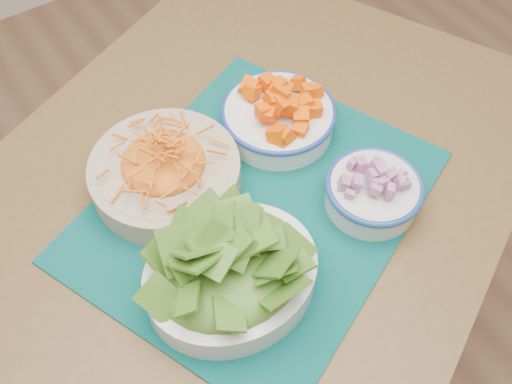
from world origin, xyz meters
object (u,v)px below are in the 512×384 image
(carrot_bowl, at_px, (164,168))
(placemat, at_px, (256,204))
(table, at_px, (221,248))
(lettuce_bowl, at_px, (231,268))
(squash_bowl, at_px, (279,110))
(onion_bowl, at_px, (374,188))

(carrot_bowl, bearing_deg, placemat, -48.57)
(table, height_order, carrot_bowl, carrot_bowl)
(lettuce_bowl, bearing_deg, squash_bowl, 47.22)
(placemat, relative_size, carrot_bowl, 1.84)
(squash_bowl, bearing_deg, carrot_bowl, -180.00)
(table, distance_m, squash_bowl, 0.24)
(carrot_bowl, distance_m, squash_bowl, 0.21)
(table, relative_size, lettuce_bowl, 5.46)
(carrot_bowl, xyz_separation_m, squash_bowl, (0.21, 0.00, 0.00))
(carrot_bowl, xyz_separation_m, onion_bowl, (0.24, -0.20, -0.00))
(squash_bowl, height_order, onion_bowl, squash_bowl)
(carrot_bowl, height_order, onion_bowl, carrot_bowl)
(squash_bowl, bearing_deg, placemat, -137.34)
(lettuce_bowl, bearing_deg, onion_bowl, 4.70)
(squash_bowl, relative_size, onion_bowl, 1.38)
(table, bearing_deg, placemat, -43.26)
(carrot_bowl, bearing_deg, table, -67.17)
(squash_bowl, bearing_deg, onion_bowl, -81.81)
(carrot_bowl, xyz_separation_m, lettuce_bowl, (-0.01, -0.20, 0.01))
(placemat, xyz_separation_m, carrot_bowl, (-0.09, 0.11, 0.04))
(carrot_bowl, relative_size, squash_bowl, 1.17)
(table, xyz_separation_m, placemat, (0.06, -0.02, 0.10))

